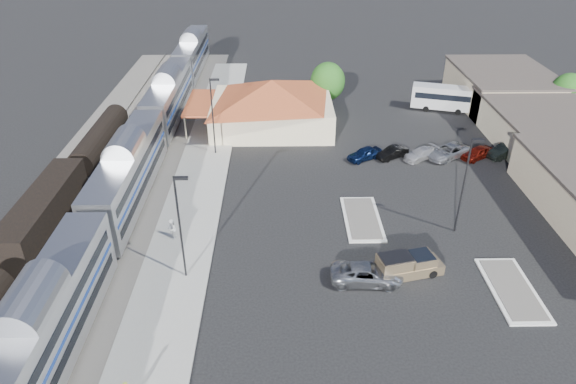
{
  "coord_description": "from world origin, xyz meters",
  "views": [
    {
      "loc": [
        -3.54,
        -37.59,
        26.06
      ],
      "look_at": [
        -2.85,
        2.34,
        2.8
      ],
      "focal_mm": 32.0,
      "sensor_mm": 36.0,
      "label": 1
    }
  ],
  "objects_px": {
    "coach_bus": "(452,98)",
    "station_depot": "(272,104)",
    "pickup_truck": "(408,265)",
    "suv": "(367,274)"
  },
  "relations": [
    {
      "from": "station_depot",
      "to": "coach_bus",
      "type": "distance_m",
      "value": 25.12
    },
    {
      "from": "pickup_truck",
      "to": "suv",
      "type": "bearing_deg",
      "value": 90.6
    },
    {
      "from": "suv",
      "to": "coach_bus",
      "type": "xyz_separation_m",
      "value": [
        16.95,
        35.85,
        1.19
      ]
    },
    {
      "from": "station_depot",
      "to": "pickup_truck",
      "type": "distance_m",
      "value": 31.97
    },
    {
      "from": "pickup_truck",
      "to": "suv",
      "type": "relative_size",
      "value": 1.01
    },
    {
      "from": "pickup_truck",
      "to": "coach_bus",
      "type": "height_order",
      "value": "coach_bus"
    },
    {
      "from": "station_depot",
      "to": "coach_bus",
      "type": "bearing_deg",
      "value": 11.66
    },
    {
      "from": "coach_bus",
      "to": "station_depot",
      "type": "bearing_deg",
      "value": 118.26
    },
    {
      "from": "station_depot",
      "to": "coach_bus",
      "type": "height_order",
      "value": "station_depot"
    },
    {
      "from": "pickup_truck",
      "to": "coach_bus",
      "type": "xyz_separation_m",
      "value": [
        13.56,
        35.0,
        1.09
      ]
    }
  ]
}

